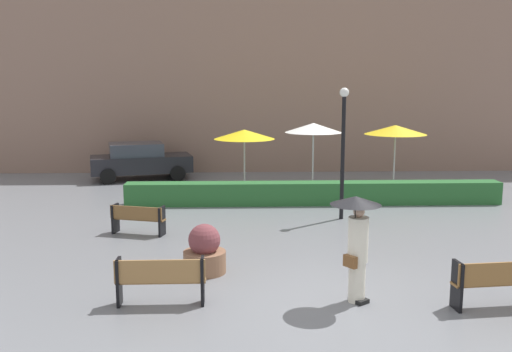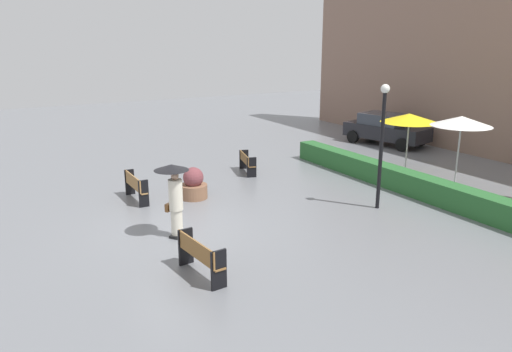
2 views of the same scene
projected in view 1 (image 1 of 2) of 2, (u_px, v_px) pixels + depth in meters
ground_plane at (332, 298)px, 10.77m from camera, size 60.00×60.00×0.00m
bench_far_left at (138, 218)px, 15.19m from camera, size 1.54×0.76×0.80m
bench_near_left at (161, 278)px, 10.33m from camera, size 1.67×0.34×0.90m
bench_near_right at (498, 280)px, 10.19m from camera, size 1.68×0.53×0.91m
pedestrian_with_umbrella at (357, 235)px, 10.36m from camera, size 0.95×0.95×2.06m
planter_pot at (205, 252)px, 12.14m from camera, size 0.93×0.93×1.09m
lamp_post at (343, 140)px, 16.64m from camera, size 0.28×0.28×3.96m
patio_umbrella_yellow at (244, 134)px, 20.73m from camera, size 2.28×2.28×2.38m
patio_umbrella_white at (313, 128)px, 20.65m from camera, size 2.13×2.13×2.63m
patio_umbrella_yellow_far at (396, 130)px, 21.15m from camera, size 2.34×2.34×2.52m
hedge_strip at (314, 193)px, 19.01m from camera, size 12.77×0.70×0.76m
building_facade at (276, 75)px, 25.80m from camera, size 28.00×1.20×8.94m
parked_car at (140, 160)px, 23.87m from camera, size 4.50×2.78×1.57m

